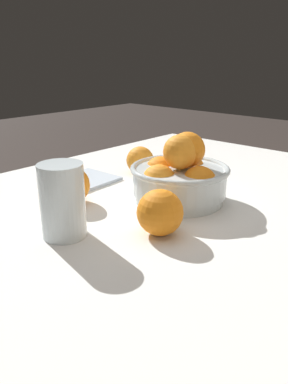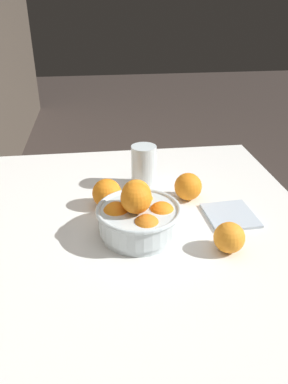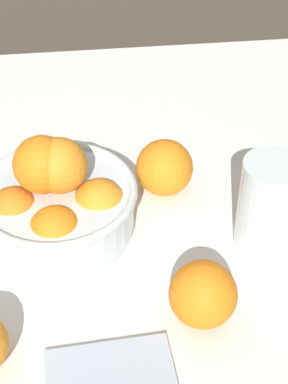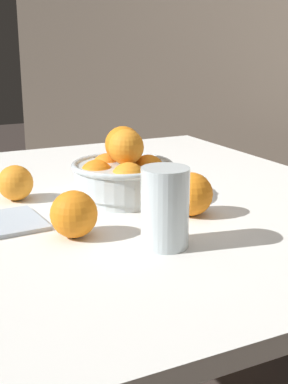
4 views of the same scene
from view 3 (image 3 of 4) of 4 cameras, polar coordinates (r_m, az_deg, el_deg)
dining_table at (r=0.96m, az=-7.82°, el=-6.46°), size 1.17×1.00×0.76m
fruit_bowl at (r=0.85m, az=-7.69°, el=-0.89°), size 0.21×0.21×0.15m
juice_glass at (r=0.85m, az=10.91°, el=-1.41°), size 0.08×0.08×0.13m
orange_loose_front at (r=0.76m, az=5.27°, el=-9.05°), size 0.08×0.08×0.08m
orange_loose_aside at (r=0.93m, az=1.82°, el=2.18°), size 0.08×0.08×0.08m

